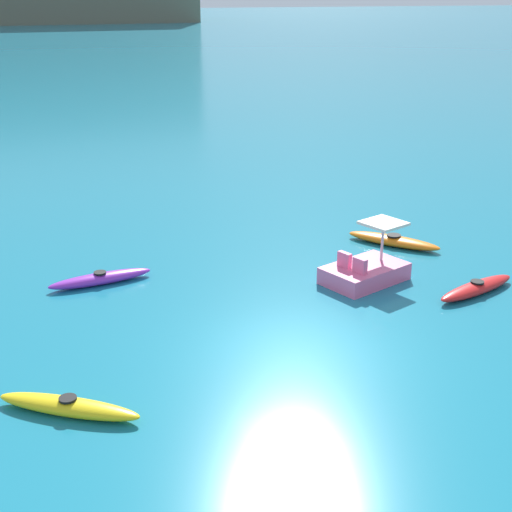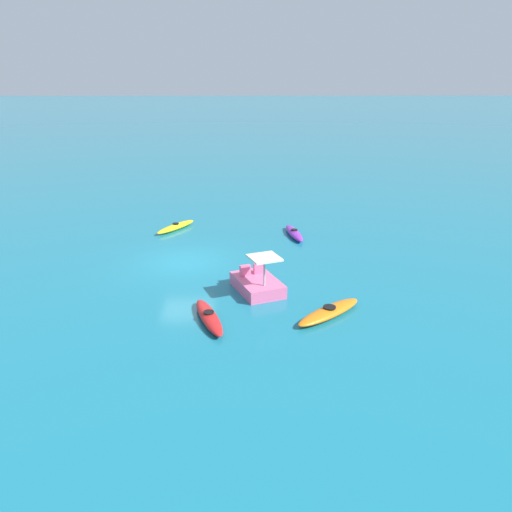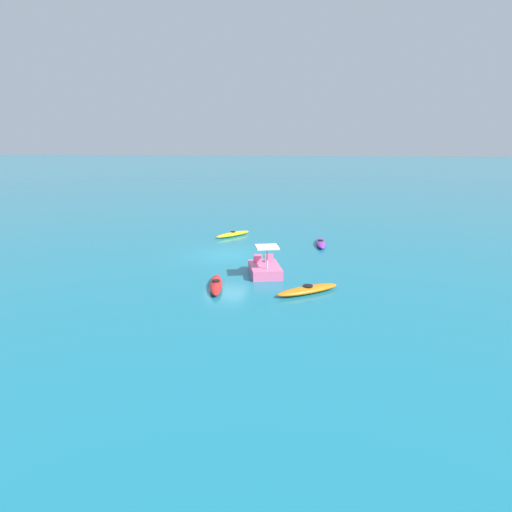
{
  "view_description": "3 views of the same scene",
  "coord_description": "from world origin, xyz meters",
  "px_view_note": "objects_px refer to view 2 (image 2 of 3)",
  "views": [
    {
      "loc": [
        -5.7,
        -13.95,
        8.03
      ],
      "look_at": [
        0.4,
        4.19,
        0.8
      ],
      "focal_mm": 49.87,
      "sensor_mm": 36.0,
      "label": 1
    },
    {
      "loc": [
        21.34,
        2.56,
        7.9
      ],
      "look_at": [
        1.16,
        3.23,
        0.68
      ],
      "focal_mm": 34.16,
      "sensor_mm": 36.0,
      "label": 2
    },
    {
      "loc": [
        23.54,
        7.54,
        6.42
      ],
      "look_at": [
        2.09,
        2.42,
        0.61
      ],
      "focal_mm": 29.07,
      "sensor_mm": 36.0,
      "label": 3
    }
  ],
  "objects_px": {
    "kayak_yellow": "(176,227)",
    "kayak_orange": "(329,312)",
    "kayak_red": "(209,317)",
    "pedal_boat_pink": "(257,283)",
    "kayak_purple": "(294,233)"
  },
  "relations": [
    {
      "from": "kayak_yellow",
      "to": "pedal_boat_pink",
      "type": "bearing_deg",
      "value": 26.24
    },
    {
      "from": "kayak_orange",
      "to": "pedal_boat_pink",
      "type": "height_order",
      "value": "pedal_boat_pink"
    },
    {
      "from": "kayak_red",
      "to": "kayak_yellow",
      "type": "height_order",
      "value": "same"
    },
    {
      "from": "kayak_red",
      "to": "kayak_yellow",
      "type": "bearing_deg",
      "value": -167.41
    },
    {
      "from": "kayak_yellow",
      "to": "kayak_orange",
      "type": "relative_size",
      "value": 1.01
    },
    {
      "from": "kayak_purple",
      "to": "kayak_orange",
      "type": "relative_size",
      "value": 1.06
    },
    {
      "from": "kayak_yellow",
      "to": "kayak_orange",
      "type": "height_order",
      "value": "same"
    },
    {
      "from": "kayak_red",
      "to": "pedal_boat_pink",
      "type": "height_order",
      "value": "pedal_boat_pink"
    },
    {
      "from": "kayak_purple",
      "to": "pedal_boat_pink",
      "type": "height_order",
      "value": "pedal_boat_pink"
    },
    {
      "from": "kayak_red",
      "to": "kayak_orange",
      "type": "height_order",
      "value": "same"
    },
    {
      "from": "kayak_purple",
      "to": "kayak_yellow",
      "type": "bearing_deg",
      "value": -102.32
    },
    {
      "from": "kayak_red",
      "to": "kayak_orange",
      "type": "relative_size",
      "value": 1.04
    },
    {
      "from": "kayak_yellow",
      "to": "kayak_orange",
      "type": "xyz_separation_m",
      "value": [
        11.1,
        6.82,
        0.0
      ]
    },
    {
      "from": "kayak_red",
      "to": "pedal_boat_pink",
      "type": "bearing_deg",
      "value": 145.18
    },
    {
      "from": "kayak_red",
      "to": "kayak_orange",
      "type": "distance_m",
      "value": 4.29
    }
  ]
}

